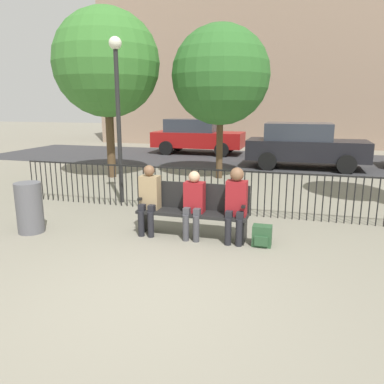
{
  "coord_description": "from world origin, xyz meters",
  "views": [
    {
      "loc": [
        1.72,
        -3.77,
        2.24
      ],
      "look_at": [
        0.0,
        2.19,
        0.8
      ],
      "focal_mm": 35.0,
      "sensor_mm": 36.0,
      "label": 1
    }
  ],
  "objects_px": {
    "seated_person_2": "(236,201)",
    "tree_1": "(221,76)",
    "tree_2": "(107,64)",
    "parked_car_2": "(304,145)",
    "park_bench": "(193,208)",
    "parked_car_0": "(196,136)",
    "lamp_post": "(117,96)",
    "trash_bin": "(30,208)",
    "seated_person_1": "(194,201)",
    "backpack": "(262,236)",
    "seated_person_0": "(149,196)"
  },
  "relations": [
    {
      "from": "lamp_post",
      "to": "parked_car_2",
      "type": "bearing_deg",
      "value": 56.94
    },
    {
      "from": "park_bench",
      "to": "seated_person_2",
      "type": "relative_size",
      "value": 1.53
    },
    {
      "from": "seated_person_2",
      "to": "parked_car_0",
      "type": "distance_m",
      "value": 11.77
    },
    {
      "from": "park_bench",
      "to": "tree_1",
      "type": "relative_size",
      "value": 0.42
    },
    {
      "from": "seated_person_2",
      "to": "tree_1",
      "type": "distance_m",
      "value": 6.16
    },
    {
      "from": "lamp_post",
      "to": "parked_car_2",
      "type": "xyz_separation_m",
      "value": [
        4.13,
        6.34,
        -1.6
      ]
    },
    {
      "from": "park_bench",
      "to": "tree_1",
      "type": "xyz_separation_m",
      "value": [
        -0.68,
        5.36,
        2.6
      ]
    },
    {
      "from": "seated_person_0",
      "to": "trash_bin",
      "type": "bearing_deg",
      "value": -165.9
    },
    {
      "from": "park_bench",
      "to": "tree_2",
      "type": "xyz_separation_m",
      "value": [
        -4.01,
        4.59,
        2.96
      ]
    },
    {
      "from": "seated_person_1",
      "to": "parked_car_0",
      "type": "distance_m",
      "value": 11.57
    },
    {
      "from": "lamp_post",
      "to": "parked_car_2",
      "type": "relative_size",
      "value": 0.88
    },
    {
      "from": "tree_2",
      "to": "lamp_post",
      "type": "height_order",
      "value": "tree_2"
    },
    {
      "from": "parked_car_2",
      "to": "seated_person_0",
      "type": "bearing_deg",
      "value": -107.76
    },
    {
      "from": "backpack",
      "to": "tree_1",
      "type": "xyz_separation_m",
      "value": [
        -1.9,
        5.56,
        2.93
      ]
    },
    {
      "from": "tree_1",
      "to": "parked_car_0",
      "type": "height_order",
      "value": "tree_1"
    },
    {
      "from": "seated_person_0",
      "to": "seated_person_1",
      "type": "height_order",
      "value": "seated_person_0"
    },
    {
      "from": "parked_car_2",
      "to": "park_bench",
      "type": "bearing_deg",
      "value": -102.97
    },
    {
      "from": "park_bench",
      "to": "lamp_post",
      "type": "relative_size",
      "value": 0.52
    },
    {
      "from": "park_bench",
      "to": "parked_car_0",
      "type": "xyz_separation_m",
      "value": [
        -2.98,
        11.03,
        0.34
      ]
    },
    {
      "from": "seated_person_1",
      "to": "backpack",
      "type": "xyz_separation_m",
      "value": [
        1.17,
        -0.07,
        -0.48
      ]
    },
    {
      "from": "park_bench",
      "to": "seated_person_0",
      "type": "bearing_deg",
      "value": -170.51
    },
    {
      "from": "trash_bin",
      "to": "parked_car_0",
      "type": "bearing_deg",
      "value": 90.57
    },
    {
      "from": "seated_person_1",
      "to": "seated_person_2",
      "type": "height_order",
      "value": "seated_person_2"
    },
    {
      "from": "parked_car_2",
      "to": "backpack",
      "type": "bearing_deg",
      "value": -94.46
    },
    {
      "from": "park_bench",
      "to": "backpack",
      "type": "relative_size",
      "value": 5.59
    },
    {
      "from": "seated_person_2",
      "to": "backpack",
      "type": "xyz_separation_m",
      "value": [
        0.45,
        -0.07,
        -0.54
      ]
    },
    {
      "from": "tree_1",
      "to": "trash_bin",
      "type": "bearing_deg",
      "value": -109.96
    },
    {
      "from": "parked_car_2",
      "to": "lamp_post",
      "type": "bearing_deg",
      "value": -123.06
    },
    {
      "from": "seated_person_0",
      "to": "lamp_post",
      "type": "relative_size",
      "value": 0.33
    },
    {
      "from": "seated_person_2",
      "to": "backpack",
      "type": "bearing_deg",
      "value": -8.88
    },
    {
      "from": "park_bench",
      "to": "parked_car_0",
      "type": "height_order",
      "value": "parked_car_0"
    },
    {
      "from": "parked_car_0",
      "to": "park_bench",
      "type": "bearing_deg",
      "value": -74.89
    },
    {
      "from": "backpack",
      "to": "parked_car_2",
      "type": "xyz_separation_m",
      "value": [
        0.65,
        8.3,
        0.67
      ]
    },
    {
      "from": "seated_person_2",
      "to": "tree_1",
      "type": "relative_size",
      "value": 0.28
    },
    {
      "from": "backpack",
      "to": "parked_car_0",
      "type": "bearing_deg",
      "value": 110.49
    },
    {
      "from": "seated_person_0",
      "to": "parked_car_0",
      "type": "relative_size",
      "value": 0.29
    },
    {
      "from": "backpack",
      "to": "parked_car_0",
      "type": "xyz_separation_m",
      "value": [
        -4.2,
        11.23,
        0.67
      ]
    },
    {
      "from": "tree_2",
      "to": "parked_car_2",
      "type": "relative_size",
      "value": 1.21
    },
    {
      "from": "seated_person_1",
      "to": "tree_1",
      "type": "bearing_deg",
      "value": 97.48
    },
    {
      "from": "lamp_post",
      "to": "parked_car_0",
      "type": "relative_size",
      "value": 0.88
    },
    {
      "from": "trash_bin",
      "to": "seated_person_0",
      "type": "bearing_deg",
      "value": 14.1
    },
    {
      "from": "park_bench",
      "to": "parked_car_2",
      "type": "height_order",
      "value": "parked_car_2"
    },
    {
      "from": "seated_person_0",
      "to": "trash_bin",
      "type": "xyz_separation_m",
      "value": [
        -2.09,
        -0.53,
        -0.23
      ]
    },
    {
      "from": "backpack",
      "to": "seated_person_1",
      "type": "bearing_deg",
      "value": 176.81
    },
    {
      "from": "seated_person_0",
      "to": "tree_1",
      "type": "height_order",
      "value": "tree_1"
    },
    {
      "from": "backpack",
      "to": "tree_2",
      "type": "xyz_separation_m",
      "value": [
        -5.23,
        4.79,
        3.29
      ]
    },
    {
      "from": "seated_person_1",
      "to": "seated_person_2",
      "type": "bearing_deg",
      "value": 0.41
    },
    {
      "from": "park_bench",
      "to": "parked_car_2",
      "type": "relative_size",
      "value": 0.46
    },
    {
      "from": "seated_person_1",
      "to": "trash_bin",
      "type": "height_order",
      "value": "seated_person_1"
    },
    {
      "from": "tree_1",
      "to": "seated_person_0",
      "type": "bearing_deg",
      "value": -90.98
    }
  ]
}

